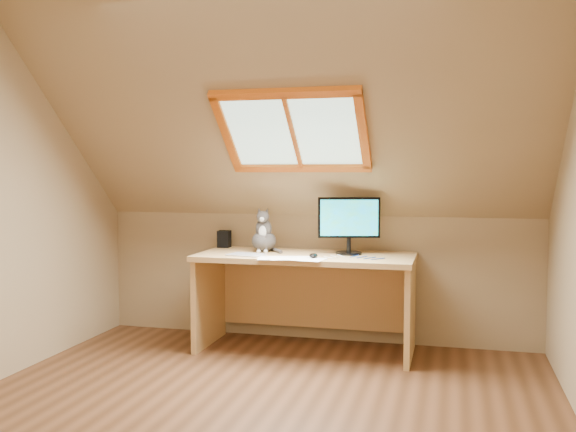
% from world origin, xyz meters
% --- Properties ---
extents(ground, '(3.50, 3.50, 0.00)m').
position_xyz_m(ground, '(0.00, 0.00, 0.00)').
color(ground, brown).
rests_on(ground, ground).
extents(room_shell, '(3.52, 3.52, 2.41)m').
position_xyz_m(room_shell, '(0.00, -0.09, 1.43)').
color(room_shell, tan).
rests_on(room_shell, ground).
extents(desk, '(1.61, 0.70, 0.73)m').
position_xyz_m(desk, '(0.01, 1.45, 0.51)').
color(desk, tan).
rests_on(desk, ground).
extents(monitor, '(0.45, 0.19, 0.42)m').
position_xyz_m(monitor, '(0.32, 1.45, 0.98)').
color(monitor, black).
rests_on(monitor, desk).
extents(cat, '(0.21, 0.25, 0.34)m').
position_xyz_m(cat, '(-0.33, 1.45, 0.85)').
color(cat, '#494441').
rests_on(cat, desk).
extents(desk_speaker, '(0.10, 0.10, 0.14)m').
position_xyz_m(desk_speaker, '(-0.72, 1.63, 0.80)').
color(desk_speaker, black).
rests_on(desk_speaker, desk).
extents(graphics_tablet, '(0.28, 0.22, 0.01)m').
position_xyz_m(graphics_tablet, '(-0.39, 1.20, 0.74)').
color(graphics_tablet, '#B2B2B7').
rests_on(graphics_tablet, desk).
extents(mouse, '(0.07, 0.11, 0.03)m').
position_xyz_m(mouse, '(0.11, 1.19, 0.75)').
color(mouse, black).
rests_on(mouse, desk).
extents(papers, '(0.35, 0.30, 0.01)m').
position_xyz_m(papers, '(-0.03, 1.12, 0.73)').
color(papers, white).
rests_on(papers, desk).
extents(cables, '(0.51, 0.26, 0.01)m').
position_xyz_m(cables, '(0.38, 1.26, 0.74)').
color(cables, silver).
rests_on(cables, desk).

